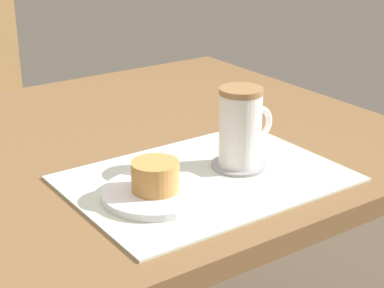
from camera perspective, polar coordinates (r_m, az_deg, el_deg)
The scene contains 6 objects.
dining_table at distance 1.24m, azimuth -7.86°, elevation -3.47°, with size 1.14×0.89×0.74m.
placemat at distance 1.06m, azimuth 1.24°, elevation -3.07°, with size 0.44×0.32×0.00m, color silver.
pastry_plate at distance 0.99m, azimuth -3.25°, elevation -4.40°, with size 0.17×0.17×0.01m, color white.
pastry at distance 0.98m, azimuth -3.28°, elevation -2.86°, with size 0.07×0.07×0.05m, color tan.
coffee_coaster at distance 1.10m, azimuth 4.21°, elevation -1.85°, with size 0.10×0.10×0.01m, color #99999E.
coffee_mug at distance 1.08m, azimuth 4.40°, elevation 1.58°, with size 0.11×0.07×0.13m.
Camera 1 is at (-0.50, -1.01, 1.19)m, focal length 60.00 mm.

